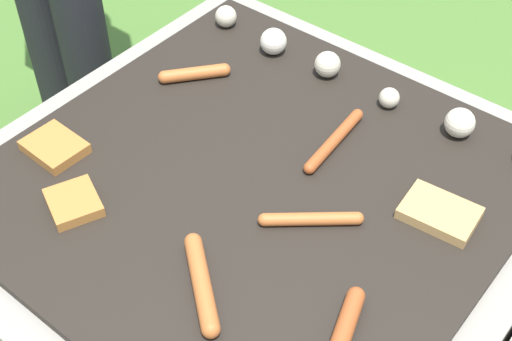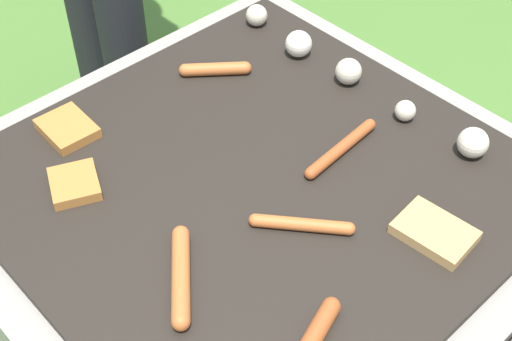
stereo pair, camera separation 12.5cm
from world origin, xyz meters
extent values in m
plane|color=#47702D|center=(0.00, 0.00, 0.00)|extent=(14.00, 14.00, 0.00)
cube|color=gray|center=(0.00, 0.00, 0.20)|extent=(0.97, 0.97, 0.40)
cube|color=black|center=(0.00, 0.00, 0.41)|extent=(0.85, 0.85, 0.02)
cylinder|color=black|center=(-0.70, 0.19, 0.42)|extent=(0.12, 0.12, 0.83)
cylinder|color=#A34C23|center=(0.06, 0.16, 0.43)|extent=(0.04, 0.18, 0.02)
sphere|color=#A34C23|center=(0.06, 0.07, 0.43)|extent=(0.02, 0.02, 0.02)
sphere|color=#A34C23|center=(0.05, 0.25, 0.43)|extent=(0.02, 0.02, 0.02)
cylinder|color=#B7602D|center=(-0.28, 0.15, 0.44)|extent=(0.10, 0.11, 0.03)
sphere|color=#B7602D|center=(-0.24, 0.19, 0.44)|extent=(0.03, 0.03, 0.03)
sphere|color=#B7602D|center=(-0.32, 0.10, 0.44)|extent=(0.03, 0.03, 0.03)
cylinder|color=#A34C23|center=(0.31, -0.19, 0.44)|extent=(0.08, 0.16, 0.03)
sphere|color=#A34C23|center=(0.28, -0.11, 0.44)|extent=(0.03, 0.03, 0.03)
cylinder|color=#B7602D|center=(0.08, -0.24, 0.44)|extent=(0.15, 0.13, 0.03)
sphere|color=#B7602D|center=(0.02, -0.19, 0.44)|extent=(0.03, 0.03, 0.03)
sphere|color=#B7602D|center=(0.15, -0.29, 0.44)|extent=(0.03, 0.03, 0.03)
cylinder|color=#B7602D|center=(0.14, -0.02, 0.43)|extent=(0.13, 0.12, 0.02)
sphere|color=#B7602D|center=(0.20, 0.03, 0.43)|extent=(0.02, 0.02, 0.02)
sphere|color=#B7602D|center=(0.08, -0.07, 0.43)|extent=(0.02, 0.02, 0.02)
cube|color=tan|center=(0.30, 0.12, 0.43)|extent=(0.13, 0.10, 0.02)
cube|color=#B27033|center=(-0.20, -0.25, 0.43)|extent=(0.12, 0.11, 0.02)
cube|color=#B27033|center=(-0.33, -0.18, 0.43)|extent=(0.11, 0.09, 0.02)
sphere|color=beige|center=(-0.36, 0.33, 0.45)|extent=(0.05, 0.05, 0.05)
sphere|color=silver|center=(-0.21, 0.32, 0.45)|extent=(0.06, 0.06, 0.06)
sphere|color=beige|center=(-0.08, 0.33, 0.45)|extent=(0.05, 0.05, 0.05)
sphere|color=beige|center=(0.08, 0.32, 0.44)|extent=(0.04, 0.04, 0.04)
sphere|color=beige|center=(0.22, 0.33, 0.45)|extent=(0.06, 0.06, 0.06)
camera|label=1|loc=(0.56, -0.69, 1.33)|focal=50.00mm
camera|label=2|loc=(0.65, -0.60, 1.33)|focal=50.00mm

